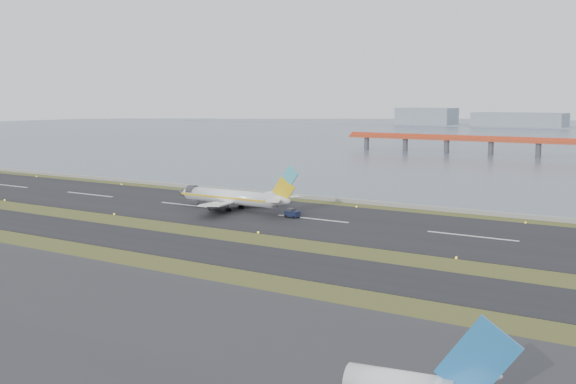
% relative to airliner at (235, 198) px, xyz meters
% --- Properties ---
extents(ground, '(1000.00, 1000.00, 0.00)m').
position_rel_airliner_xyz_m(ground, '(24.05, -30.11, -3.46)').
color(ground, '#304418').
rests_on(ground, ground).
extents(apron_strip, '(1000.00, 50.00, 0.10)m').
position_rel_airliner_xyz_m(apron_strip, '(24.05, -85.11, -3.41)').
color(apron_strip, '#2D2C2F').
rests_on(apron_strip, ground).
extents(taxiway_strip, '(1000.00, 18.00, 0.10)m').
position_rel_airliner_xyz_m(taxiway_strip, '(24.05, -42.11, -3.41)').
color(taxiway_strip, black).
rests_on(taxiway_strip, ground).
extents(runway_strip, '(1000.00, 45.00, 0.10)m').
position_rel_airliner_xyz_m(runway_strip, '(24.05, -0.11, -3.41)').
color(runway_strip, black).
rests_on(runway_strip, ground).
extents(seawall, '(1000.00, 2.50, 1.00)m').
position_rel_airliner_xyz_m(seawall, '(24.05, 29.89, -2.96)').
color(seawall, gray).
rests_on(seawall, ground).
extents(airliner, '(38.52, 32.89, 12.80)m').
position_rel_airliner_xyz_m(airliner, '(0.00, 0.00, 0.00)').
color(airliner, white).
rests_on(airliner, ground).
extents(pushback_tug, '(3.84, 2.52, 2.32)m').
position_rel_airliner_xyz_m(pushback_tug, '(18.84, -1.31, -2.33)').
color(pushback_tug, '#121832').
rests_on(pushback_tug, ground).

